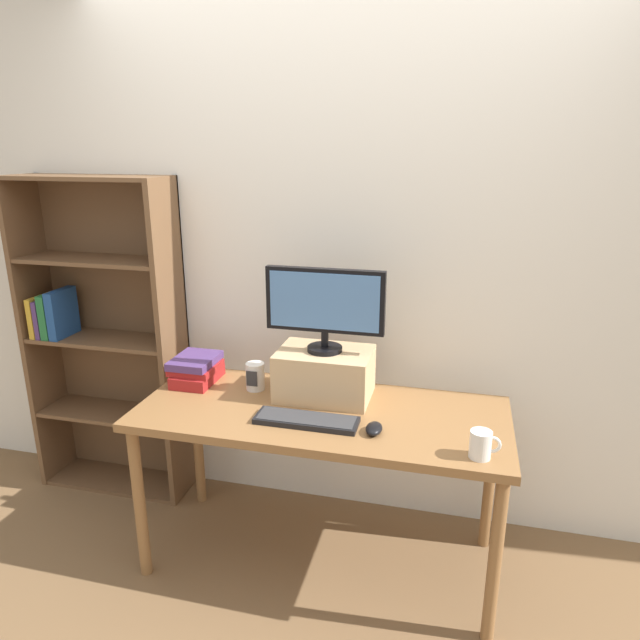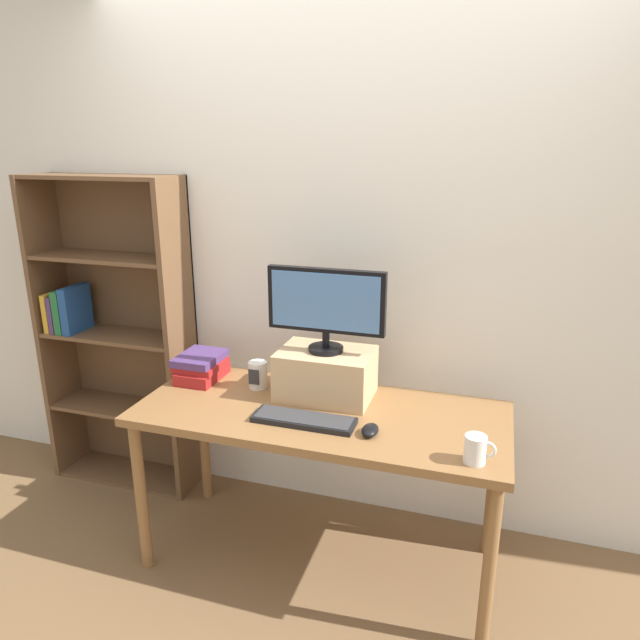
% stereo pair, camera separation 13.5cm
% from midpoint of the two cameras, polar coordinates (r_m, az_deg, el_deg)
% --- Properties ---
extents(ground_plane, '(12.00, 12.00, 0.00)m').
position_cam_midpoint_polar(ground_plane, '(2.84, -1.38, -22.67)').
color(ground_plane, brown).
extents(back_wall, '(7.00, 0.08, 2.60)m').
position_cam_midpoint_polar(back_wall, '(2.73, 1.29, 6.15)').
color(back_wall, silver).
rests_on(back_wall, ground_plane).
extents(desk, '(1.56, 0.66, 0.75)m').
position_cam_midpoint_polar(desk, '(2.47, -1.50, -10.62)').
color(desk, olive).
rests_on(desk, ground_plane).
extents(bookshelf_unit, '(0.82, 0.28, 1.68)m').
position_cam_midpoint_polar(bookshelf_unit, '(3.23, -21.95, -1.53)').
color(bookshelf_unit, brown).
rests_on(bookshelf_unit, ground_plane).
extents(riser_box, '(0.41, 0.29, 0.21)m').
position_cam_midpoint_polar(riser_box, '(2.52, -1.07, -5.39)').
color(riser_box, tan).
rests_on(riser_box, desk).
extents(computer_monitor, '(0.51, 0.15, 0.36)m').
position_cam_midpoint_polar(computer_monitor, '(2.41, -1.12, 1.52)').
color(computer_monitor, black).
rests_on(computer_monitor, riser_box).
extents(keyboard, '(0.42, 0.13, 0.02)m').
position_cam_midpoint_polar(keyboard, '(2.32, -3.05, -9.99)').
color(keyboard, black).
rests_on(keyboard, desk).
extents(computer_mouse, '(0.06, 0.10, 0.04)m').
position_cam_midpoint_polar(computer_mouse, '(2.25, 3.68, -10.81)').
color(computer_mouse, black).
rests_on(computer_mouse, desk).
extents(book_stack, '(0.20, 0.25, 0.12)m').
position_cam_midpoint_polar(book_stack, '(2.76, -13.65, -4.84)').
color(book_stack, maroon).
rests_on(book_stack, desk).
extents(coffee_mug, '(0.11, 0.08, 0.10)m').
position_cam_midpoint_polar(coffee_mug, '(2.13, 14.06, -12.01)').
color(coffee_mug, white).
rests_on(coffee_mug, desk).
extents(desk_speaker, '(0.09, 0.09, 0.13)m').
position_cam_midpoint_polar(desk_speaker, '(2.62, -7.97, -5.62)').
color(desk_speaker, silver).
rests_on(desk_speaker, desk).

